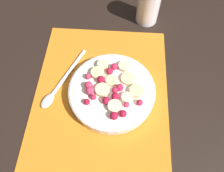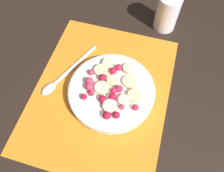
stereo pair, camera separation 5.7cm
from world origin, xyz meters
name	(u,v)px [view 1 (the left image)]	position (x,y,z in m)	size (l,w,h in m)	color
ground_plane	(101,94)	(0.00, 0.00, 0.00)	(3.00, 3.00, 0.00)	black
placemat	(101,94)	(0.00, 0.00, 0.00)	(0.46, 0.37, 0.01)	orange
fruit_bowl	(112,89)	(0.00, -0.03, 0.03)	(0.23, 0.23, 0.05)	white
spoon	(56,89)	(0.00, 0.12, 0.01)	(0.21, 0.10, 0.01)	silver
drinking_glass	(148,6)	(0.29, -0.13, 0.06)	(0.07, 0.07, 0.11)	white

